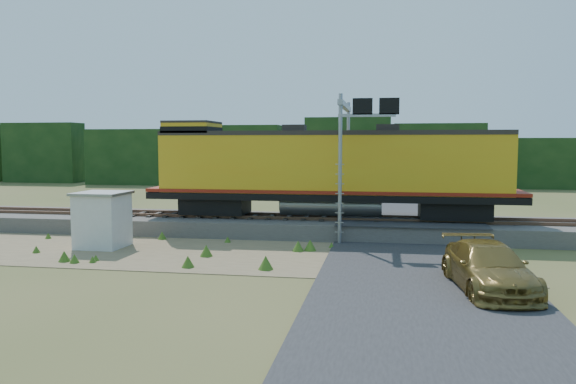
% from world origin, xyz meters
% --- Properties ---
extents(ground, '(140.00, 140.00, 0.00)m').
position_xyz_m(ground, '(0.00, 0.00, 0.00)').
color(ground, '#475123').
rests_on(ground, ground).
extents(ballast, '(70.00, 5.00, 0.80)m').
position_xyz_m(ballast, '(0.00, 6.00, 0.40)').
color(ballast, slate).
rests_on(ballast, ground).
extents(rails, '(70.00, 1.54, 0.16)m').
position_xyz_m(rails, '(0.00, 6.00, 0.88)').
color(rails, brown).
rests_on(rails, ballast).
extents(dirt_shoulder, '(26.00, 8.00, 0.03)m').
position_xyz_m(dirt_shoulder, '(-2.00, 0.50, 0.01)').
color(dirt_shoulder, '#8C7754').
rests_on(dirt_shoulder, ground).
extents(road, '(7.00, 66.00, 0.86)m').
position_xyz_m(road, '(7.00, 0.74, 0.09)').
color(road, '#38383A').
rests_on(road, ground).
extents(tree_line_north, '(130.00, 3.00, 6.50)m').
position_xyz_m(tree_line_north, '(0.00, 38.00, 3.07)').
color(tree_line_north, black).
rests_on(tree_line_north, ground).
extents(weed_clumps, '(15.00, 6.20, 0.56)m').
position_xyz_m(weed_clumps, '(-3.50, 0.10, 0.00)').
color(weed_clumps, '#3E641C').
rests_on(weed_clumps, ground).
extents(locomotive, '(18.64, 2.84, 4.81)m').
position_xyz_m(locomotive, '(2.80, 6.00, 3.33)').
color(locomotive, black).
rests_on(locomotive, rails).
extents(shed, '(2.14, 2.14, 2.49)m').
position_xyz_m(shed, '(-6.54, 0.64, 1.26)').
color(shed, silver).
rests_on(shed, ground).
extents(signal_gantry, '(2.72, 6.20, 6.85)m').
position_xyz_m(signal_gantry, '(4.10, 5.34, 5.15)').
color(signal_gantry, gray).
rests_on(signal_gantry, ground).
extents(car, '(2.73, 5.35, 1.49)m').
position_xyz_m(car, '(9.00, -4.08, 0.74)').
color(car, olive).
rests_on(car, ground).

